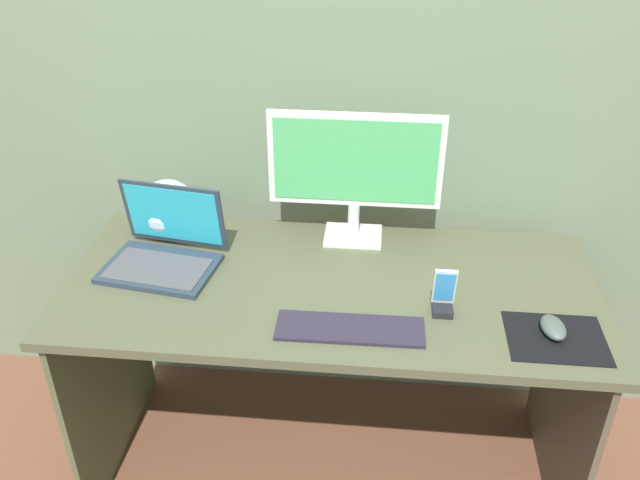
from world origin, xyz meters
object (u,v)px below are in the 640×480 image
(monitor, at_px, (355,169))
(laptop, at_px, (164,250))
(phone_in_dock, at_px, (444,297))
(fishbowl, at_px, (168,208))
(keyboard_external, at_px, (350,329))
(mouse, at_px, (553,327))

(monitor, distance_m, laptop, 0.62)
(laptop, height_order, phone_in_dock, laptop)
(fishbowl, relative_size, keyboard_external, 0.48)
(monitor, height_order, laptop, monitor)
(fishbowl, bearing_deg, mouse, -19.75)
(fishbowl, bearing_deg, monitor, 2.45)
(fishbowl, height_order, phone_in_dock, fishbowl)
(monitor, bearing_deg, laptop, -159.53)
(monitor, height_order, phone_in_dock, monitor)
(monitor, xyz_separation_m, mouse, (0.54, -0.43, -0.22))
(laptop, bearing_deg, monitor, 20.47)
(laptop, xyz_separation_m, keyboard_external, (0.57, -0.26, -0.04))
(laptop, relative_size, mouse, 3.54)
(monitor, xyz_separation_m, phone_in_dock, (0.26, -0.36, -0.19))
(laptop, xyz_separation_m, fishbowl, (-0.04, 0.18, 0.04))
(fishbowl, height_order, keyboard_external, fishbowl)
(fishbowl, height_order, mouse, fishbowl)
(fishbowl, relative_size, phone_in_dock, 1.34)
(mouse, height_order, phone_in_dock, phone_in_dock)
(monitor, relative_size, fishbowl, 2.83)
(keyboard_external, bearing_deg, fishbowl, 143.22)
(laptop, distance_m, phone_in_dock, 0.82)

